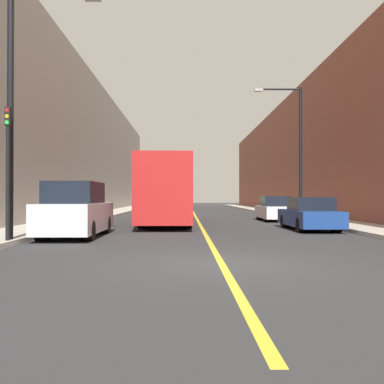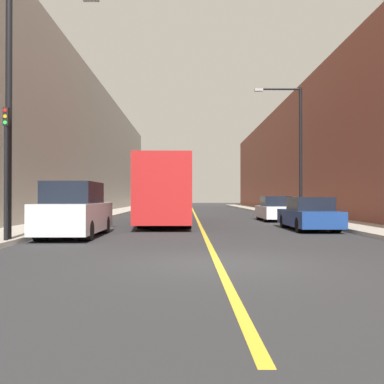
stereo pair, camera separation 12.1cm
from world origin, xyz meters
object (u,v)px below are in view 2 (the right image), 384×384
parked_suv_left (75,212)px  street_lamp_right (296,143)px  traffic_light (6,168)px  bus (168,191)px  car_right_mid (275,210)px  car_right_near (309,215)px  street_lamp_left (17,97)px

parked_suv_left → street_lamp_right: bearing=44.8°
traffic_light → bus: bearing=68.9°
car_right_mid → street_lamp_right: 4.19m
car_right_near → street_lamp_left: (-10.58, -5.75, 3.88)m
bus → parked_suv_left: bus is taller
bus → street_lamp_right: bearing=15.5°
bus → traffic_light: size_ratio=3.28×
parked_suv_left → street_lamp_left: size_ratio=0.65×
street_lamp_left → street_lamp_right: bearing=47.6°
street_lamp_left → traffic_light: size_ratio=1.92×
car_right_mid → traffic_light: bearing=-128.2°
car_right_mid → traffic_light: (-10.74, -13.63, 1.65)m
bus → street_lamp_left: bearing=-111.2°
car_right_near → car_right_mid: size_ratio=1.11×
street_lamp_left → bus: bearing=68.8°
street_lamp_left → traffic_light: 2.26m
parked_suv_left → car_right_mid: (9.40, 10.80, -0.24)m
bus → street_lamp_left: (-4.20, -10.86, 2.75)m
street_lamp_left → traffic_light: bearing=-110.5°
bus → parked_suv_left: bearing=-109.7°
car_right_mid → street_lamp_right: size_ratio=0.55×
car_right_near → car_right_mid: car_right_mid is taller
bus → parked_suv_left: size_ratio=2.62×
car_right_near → street_lamp_right: (1.24, 7.22, 4.01)m
car_right_near → traffic_light: 12.51m
parked_suv_left → traffic_light: size_ratio=1.25×
parked_suv_left → street_lamp_left: (-1.18, -2.40, 3.62)m
street_lamp_right → traffic_light: size_ratio=1.99×
car_right_mid → street_lamp_left: size_ratio=0.56×
street_lamp_right → street_lamp_left: bearing=-132.4°
bus → car_right_mid: bearing=20.1°
parked_suv_left → car_right_near: (9.40, 3.35, -0.26)m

